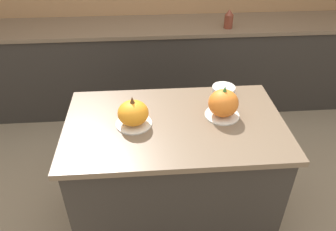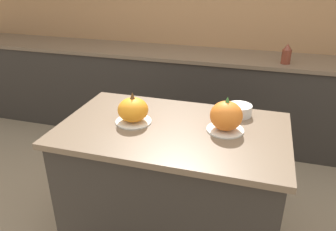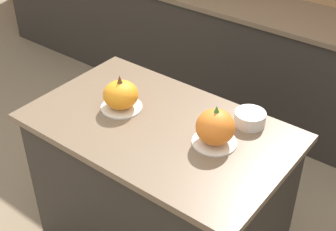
{
  "view_description": "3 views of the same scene",
  "coord_description": "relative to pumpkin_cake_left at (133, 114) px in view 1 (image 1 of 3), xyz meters",
  "views": [
    {
      "loc": [
        -0.16,
        -1.55,
        2.03
      ],
      "look_at": [
        -0.04,
        -0.05,
        0.97
      ],
      "focal_mm": 35.0,
      "sensor_mm": 36.0,
      "label": 1
    },
    {
      "loc": [
        0.45,
        -1.6,
        1.74
      ],
      "look_at": [
        -0.04,
        0.03,
        0.94
      ],
      "focal_mm": 35.0,
      "sensor_mm": 36.0,
      "label": 2
    },
    {
      "loc": [
        1.15,
        -1.42,
        2.22
      ],
      "look_at": [
        0.04,
        0.02,
        0.95
      ],
      "focal_mm": 50.0,
      "sensor_mm": 36.0,
      "label": 3
    }
  ],
  "objects": [
    {
      "name": "ground_plane",
      "position": [
        0.24,
        0.0,
        -0.96
      ],
      "size": [
        12.0,
        12.0,
        0.0
      ],
      "primitive_type": "plane",
      "color": "#847056"
    },
    {
      "name": "kitchen_island",
      "position": [
        0.24,
        0.0,
        -0.52
      ],
      "size": [
        1.3,
        0.78,
        0.89
      ],
      "color": "#2D2823",
      "rests_on": "ground_plane"
    },
    {
      "name": "back_counter",
      "position": [
        0.24,
        1.59,
        -0.5
      ],
      "size": [
        6.0,
        0.6,
        0.92
      ],
      "color": "#2D2823",
      "rests_on": "ground_plane"
    },
    {
      "name": "pumpkin_cake_left",
      "position": [
        0.0,
        0.0,
        0.0
      ],
      "size": [
        0.21,
        0.21,
        0.19
      ],
      "color": "silver",
      "rests_on": "kitchen_island"
    },
    {
      "name": "pumpkin_cake_right",
      "position": [
        0.53,
        0.05,
        0.01
      ],
      "size": [
        0.21,
        0.21,
        0.2
      ],
      "color": "silver",
      "rests_on": "kitchen_island"
    },
    {
      "name": "bottle_tall",
      "position": [
        0.88,
        1.45,
        0.04
      ],
      "size": [
        0.08,
        0.08,
        0.18
      ],
      "color": "maroon",
      "rests_on": "back_counter"
    },
    {
      "name": "mixing_bowl",
      "position": [
        0.59,
        0.28,
        -0.04
      ],
      "size": [
        0.15,
        0.15,
        0.07
      ],
      "color": "beige",
      "rests_on": "kitchen_island"
    }
  ]
}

